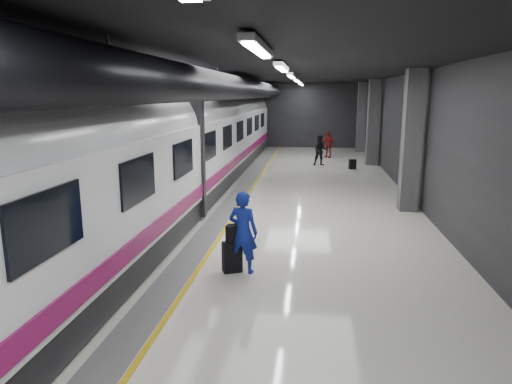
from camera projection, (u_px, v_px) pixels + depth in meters
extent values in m
plane|color=silver|center=(262.00, 222.00, 13.60)|extent=(40.00, 40.00, 0.00)
cube|color=black|center=(263.00, 66.00, 12.66)|extent=(10.00, 40.00, 0.02)
cube|color=#28282B|center=(294.00, 116.00, 32.54)|extent=(10.00, 0.02, 4.50)
cube|color=#28282B|center=(98.00, 144.00, 13.74)|extent=(0.02, 40.00, 4.50)
cube|color=#28282B|center=(443.00, 149.00, 12.52)|extent=(0.02, 40.00, 4.50)
cube|color=slate|center=(218.00, 220.00, 13.76)|extent=(0.65, 39.80, 0.01)
cube|color=gold|center=(231.00, 220.00, 13.72)|extent=(0.10, 39.80, 0.01)
cylinder|color=black|center=(217.00, 86.00, 12.94)|extent=(0.80, 38.00, 0.80)
cube|color=silver|center=(259.00, 47.00, 6.79)|extent=(0.22, 2.60, 0.10)
cube|color=silver|center=(282.00, 67.00, 11.64)|extent=(0.22, 2.60, 0.10)
cube|color=silver|center=(291.00, 75.00, 16.49)|extent=(0.22, 2.60, 0.10)
cube|color=silver|center=(297.00, 80.00, 21.34)|extent=(0.22, 2.60, 0.10)
cube|color=silver|center=(300.00, 82.00, 26.19)|extent=(0.22, 2.60, 0.10)
cube|color=silver|center=(302.00, 84.00, 30.07)|extent=(0.22, 2.60, 0.10)
cube|color=#515154|center=(411.00, 141.00, 14.52)|extent=(0.55, 0.55, 4.50)
cube|color=#515154|center=(373.00, 123.00, 24.22)|extent=(0.55, 0.55, 4.50)
cube|color=#515154|center=(361.00, 117.00, 30.04)|extent=(0.55, 0.55, 4.50)
cube|color=black|center=(157.00, 207.00, 13.92)|extent=(2.80, 38.00, 0.60)
cube|color=white|center=(155.00, 162.00, 13.63)|extent=(2.90, 38.00, 2.20)
cylinder|color=white|center=(153.00, 130.00, 13.43)|extent=(2.80, 38.00, 2.80)
cube|color=#820B4E|center=(203.00, 189.00, 13.62)|extent=(0.04, 38.00, 0.35)
cube|color=black|center=(154.00, 153.00, 13.58)|extent=(3.05, 0.25, 3.80)
cube|color=black|center=(47.00, 224.00, 5.61)|extent=(0.05, 1.60, 0.85)
cube|color=black|center=(138.00, 180.00, 8.52)|extent=(0.05, 1.60, 0.85)
cube|color=black|center=(183.00, 158.00, 11.43)|extent=(0.05, 1.60, 0.85)
cube|color=black|center=(210.00, 145.00, 14.34)|extent=(0.05, 1.60, 0.85)
cube|color=black|center=(228.00, 137.00, 17.25)|extent=(0.05, 1.60, 0.85)
cube|color=black|center=(240.00, 131.00, 20.16)|extent=(0.05, 1.60, 0.85)
cube|color=black|center=(250.00, 126.00, 23.07)|extent=(0.05, 1.60, 0.85)
cube|color=black|center=(257.00, 123.00, 25.98)|extent=(0.05, 1.60, 0.85)
cube|color=black|center=(263.00, 120.00, 28.89)|extent=(0.05, 1.60, 0.85)
imported|color=#1637AB|center=(243.00, 232.00, 9.57)|extent=(0.73, 0.57, 1.77)
cube|color=black|center=(232.00, 257.00, 9.70)|extent=(0.47, 0.40, 0.66)
cube|color=black|center=(233.00, 234.00, 9.61)|extent=(0.31, 0.28, 0.37)
imported|color=black|center=(320.00, 150.00, 24.29)|extent=(0.83, 0.66, 1.62)
imported|color=maroon|center=(328.00, 145.00, 27.36)|extent=(0.99, 0.74, 1.57)
cube|color=black|center=(352.00, 164.00, 23.18)|extent=(0.39, 0.30, 0.50)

